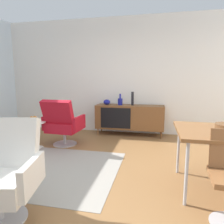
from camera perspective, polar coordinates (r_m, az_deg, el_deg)
name	(u,v)px	position (r m, az deg, el deg)	size (l,w,h in m)	color
ground_plane	(101,180)	(2.87, -3.18, -18.38)	(8.32, 8.32, 0.00)	olive
wall_back	(128,76)	(5.10, 4.51, 9.96)	(6.80, 0.12, 2.80)	white
sideboard	(129,117)	(4.87, 4.92, -1.38)	(1.60, 0.45, 0.72)	brown
vase_cobalt	(133,99)	(4.80, 5.77, 3.77)	(0.06, 0.06, 0.32)	black
vase_sculptural_dark	(107,102)	(4.92, -1.47, 2.80)	(0.16, 0.16, 0.12)	navy
vase_ceramic_small	(120,101)	(4.85, 2.31, 3.01)	(0.11, 0.11, 0.27)	navy
lounge_chair_red	(63,123)	(4.19, -13.69, -2.93)	(0.75, 0.69, 0.95)	red
armchair_black_shell	(1,171)	(2.27, -28.75, -14.24)	(0.81, 0.76, 0.95)	silver
side_table_round	(34,132)	(4.22, -20.97, -5.23)	(0.44, 0.44, 0.52)	white
fruit_bowl	(34,120)	(4.17, -21.15, -2.00)	(0.20, 0.20, 0.11)	#262628
area_rug	(45,168)	(3.34, -18.30, -14.63)	(2.20, 1.70, 0.01)	gray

